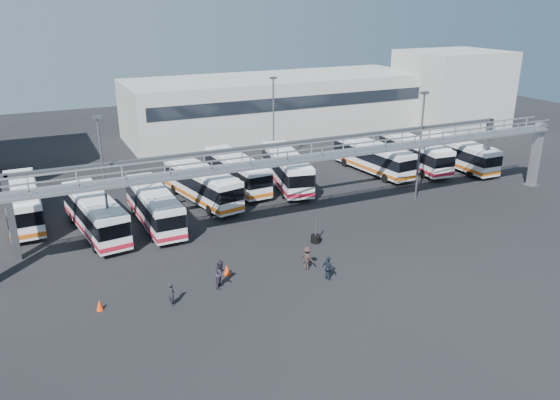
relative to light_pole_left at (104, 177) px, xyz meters
name	(u,v)px	position (x,y,z in m)	size (l,w,h in m)	color
ground	(346,251)	(16.00, -8.00, -5.73)	(140.00, 140.00, 0.00)	black
gantry	(311,161)	(16.00, -2.13, -0.22)	(51.40, 5.15, 7.10)	#999DA2
warehouse	(278,105)	(28.00, 30.00, -1.73)	(42.00, 14.00, 8.00)	#9E9E99
building_right	(452,89)	(54.00, 24.00, -0.23)	(14.00, 12.00, 11.00)	#B2B2AD
light_pole_left	(104,177)	(0.00, 0.00, 0.00)	(0.70, 0.35, 10.21)	#4C4F54
light_pole_mid	(420,141)	(28.00, -1.00, 0.00)	(0.70, 0.35, 10.21)	#4C4F54
light_pole_back	(273,118)	(20.00, 14.00, 0.00)	(0.70, 0.35, 10.21)	#4C4F54
bus_0	(23,201)	(-5.76, 8.60, -3.85)	(2.84, 11.21, 3.39)	silver
bus_1	(95,213)	(-0.61, 3.38, -3.91)	(3.95, 11.06, 3.29)	silver
bus_2	(154,205)	(4.11, 3.25, -3.95)	(2.72, 10.63, 3.21)	silver
bus_3	(201,183)	(9.39, 6.97, -3.88)	(4.60, 11.27, 3.34)	silver
bus_4	(236,171)	(13.79, 9.40, -3.89)	(3.22, 11.08, 3.33)	silver
bus_5	(286,168)	(18.64, 7.93, -3.80)	(4.87, 11.76, 3.48)	silver
bus_7	(373,157)	(29.20, 8.01, -3.89)	(3.57, 11.10, 3.31)	silver
bus_8	(414,152)	(34.37, 7.42, -3.86)	(3.44, 11.27, 3.37)	silver
bus_9	(458,153)	(38.81, 5.39, -3.94)	(2.54, 10.65, 3.23)	silver
pedestrian_a	(172,294)	(2.06, -10.11, -4.96)	(0.56, 0.37, 1.53)	black
pedestrian_b	(221,274)	(5.58, -9.23, -4.77)	(0.93, 0.72, 1.91)	#2A2432
pedestrian_c	(307,258)	(11.90, -9.38, -4.87)	(1.10, 0.64, 1.71)	#302220
pedestrian_d	(328,268)	(12.45, -11.36, -4.89)	(0.98, 0.41, 1.67)	#19222D
cone_left	(100,305)	(-2.10, -8.81, -5.38)	(0.44, 0.44, 0.70)	#F53B0D
cone_right	(227,270)	(6.48, -7.81, -5.34)	(0.49, 0.49, 0.78)	#F53B0D
tire_stack	(316,238)	(14.61, -5.67, -5.36)	(0.77, 0.77, 2.19)	black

